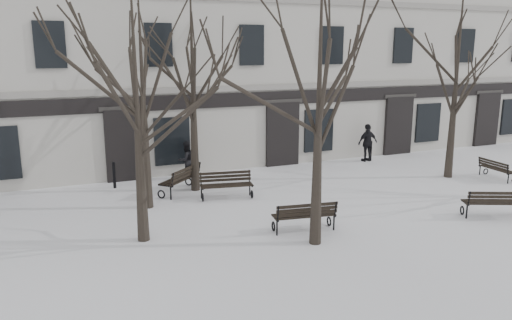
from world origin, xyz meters
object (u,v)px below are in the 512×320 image
tree_1 (135,70)px  bench_5 (496,169)px  bench_2 (494,202)px  bench_3 (226,184)px  tree_2 (320,63)px  bench_1 (305,215)px  bench_4 (181,178)px

tree_1 → bench_5: (14.64, 1.11, -4.29)m
bench_2 → bench_3: bearing=-12.5°
bench_2 → bench_5: 5.34m
bench_2 → bench_5: bearing=-114.5°
tree_2 → tree_1: bearing=154.4°
bench_5 → tree_1: bearing=98.2°
bench_1 → bench_3: bench_3 is taller
bench_4 → bench_5: 12.82m
tree_2 → bench_3: 6.71m
bench_1 → bench_2: (6.13, -1.24, -0.00)m
bench_2 → tree_2: bearing=21.4°
bench_1 → bench_5: (10.15, 2.27, -0.07)m
tree_2 → bench_4: (-2.13, 6.29, -4.36)m
bench_2 → bench_5: (4.02, 3.51, -0.07)m
tree_2 → bench_3: (-0.82, 5.00, -4.40)m
bench_5 → bench_3: bearing=84.6°
bench_3 → bench_5: bearing=1.0°
tree_1 → bench_2: tree_1 is taller
tree_1 → bench_4: size_ratio=3.95×
bench_2 → bench_4: size_ratio=1.01×
tree_2 → bench_5: size_ratio=4.80×
bench_4 → bench_2: bearing=98.0°
tree_1 → bench_3: bearing=39.8°
bench_2 → bench_1: bearing=12.9°
tree_2 → bench_5: 11.68m
bench_3 → bench_1: bearing=-66.3°
tree_2 → bench_1: bearing=80.2°
tree_2 → bench_2: bearing=-3.0°
tree_1 → bench_5: tree_1 is taller
tree_2 → bench_3: tree_2 is taller
bench_2 → bench_3: size_ratio=0.99×
tree_2 → bench_1: size_ratio=4.08×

